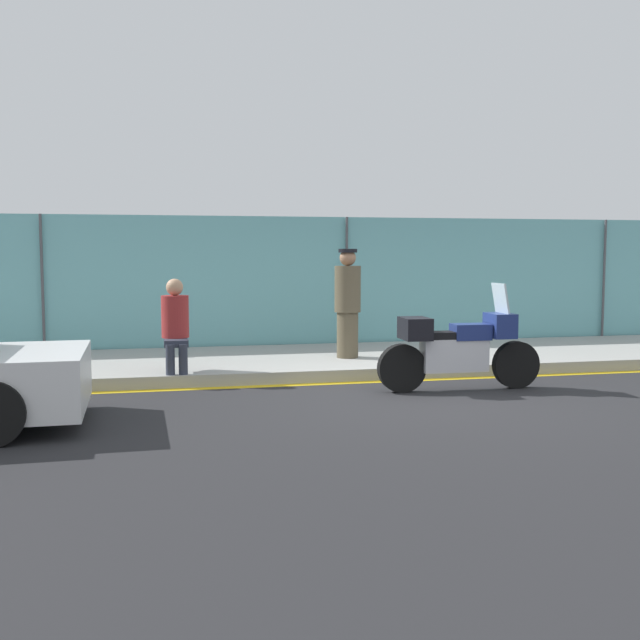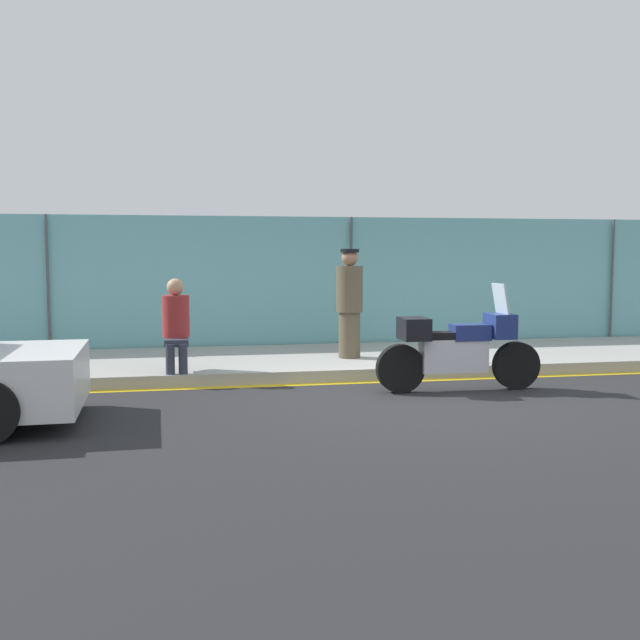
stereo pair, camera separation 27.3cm
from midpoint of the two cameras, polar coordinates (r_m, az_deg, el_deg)
ground_plane at (r=10.15m, az=9.03°, el=-5.72°), size 120.00×120.00×0.00m
sidewalk at (r=12.81m, az=4.64°, el=-3.00°), size 40.71×3.21×0.18m
curb_paint_stripe at (r=11.22m, az=7.00°, el=-4.64°), size 40.71×0.18×0.01m
storefront_fence at (r=14.33m, az=2.83°, el=2.69°), size 38.67×0.17×2.57m
motorcycle at (r=10.48m, az=11.18°, el=-2.11°), size 2.34×0.53×1.48m
officer_standing at (r=12.26m, az=2.91°, el=1.33°), size 0.43×0.43×1.79m
person_seated_on_curb at (r=11.11m, az=-10.24°, el=0.01°), size 0.40×0.70×1.35m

